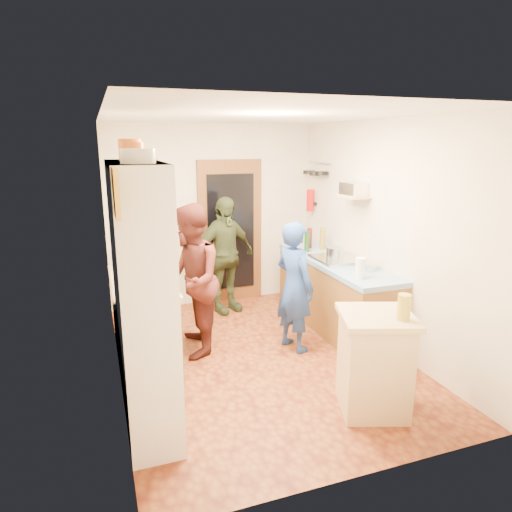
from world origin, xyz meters
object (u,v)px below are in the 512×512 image
person_hob (298,287)px  right_counter_base (334,296)px  person_back (225,255)px  hutch_body (143,300)px  person_left (193,280)px  island_base (374,365)px

person_hob → right_counter_base: bearing=-78.8°
right_counter_base → person_back: (-1.16, 1.04, 0.40)m
hutch_body → right_counter_base: 2.90m
person_hob → person_left: bearing=55.5°
right_counter_base → island_base: bearing=-108.5°
hutch_body → person_back: bearing=60.1°
right_counter_base → person_hob: bearing=-150.4°
right_counter_base → person_back: size_ratio=1.35×
island_base → hutch_body: bearing=165.7°
person_hob → hutch_body: bearing=98.1°
person_left → person_back: person_left is taller
person_left → person_back: bearing=158.3°
person_left → hutch_body: bearing=-18.7°
person_back → person_left: bearing=-140.6°
person_hob → person_left: 1.18m
right_counter_base → island_base: (-0.60, -1.78, 0.01)m
person_left → person_back: 1.31m
person_hob → person_left: person_left is taller
hutch_body → person_left: size_ratio=1.29×
person_back → person_hob: bearing=-92.0°
right_counter_base → person_left: (-1.84, -0.08, 0.43)m
person_left → person_hob: bearing=83.8°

